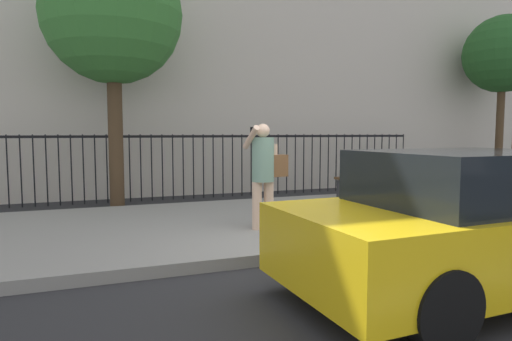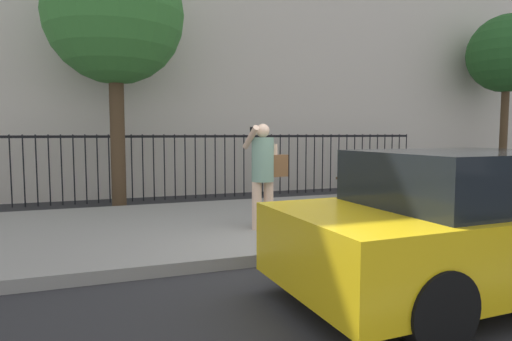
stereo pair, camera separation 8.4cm
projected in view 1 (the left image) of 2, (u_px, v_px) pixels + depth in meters
The scene contains 8 objects.
ground_plane at pixel (325, 260), 5.70m from camera, with size 60.00×60.00×0.00m, color #28282B.
sidewalk at pixel (262, 222), 7.75m from camera, with size 28.00×4.40×0.15m, color gray.
iron_fence at pixel (208, 157), 11.11m from camera, with size 12.03×0.04×1.60m.
taxi_yellow at pixel (478, 224), 4.52m from camera, with size 4.26×1.98×1.45m.
pedestrian_on_phone at pixel (265, 168), 6.78m from camera, with size 0.66×0.48×1.62m.
street_bench at pixel (371, 176), 10.17m from camera, with size 1.60×0.45×0.95m.
street_tree_near at pixel (112, 15), 9.31m from camera, with size 2.92×2.92×5.59m.
street_tree_mid at pixel (503, 55), 13.43m from camera, with size 2.32×2.32×5.19m.
Camera 1 is at (-2.81, -4.91, 1.63)m, focal length 31.02 mm.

